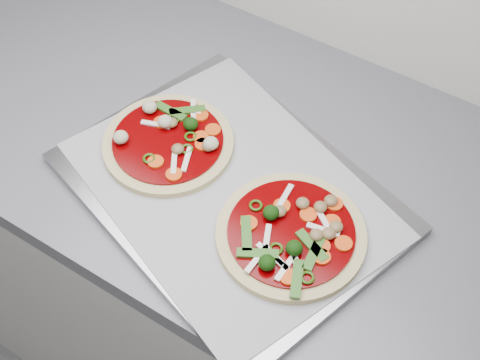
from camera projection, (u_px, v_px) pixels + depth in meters
The scene contains 6 objects.
base_cabinet at pixel (280, 312), 1.41m from camera, with size 3.60×0.60×0.86m, color silver.
countertop at pixel (293, 184), 1.06m from camera, with size 3.60×0.60×0.04m, color slate.
baking_tray at pixel (230, 192), 1.01m from camera, with size 0.49×0.36×0.02m, color gray.
parchment at pixel (229, 189), 1.00m from camera, with size 0.47×0.34×0.00m, color #97989C.
pizza_left at pixel (169, 141), 1.05m from camera, with size 0.24×0.24×0.03m.
pizza_right at pixel (292, 234), 0.94m from camera, with size 0.29×0.29×0.04m.
Camera 1 is at (0.27, 0.72, 1.72)m, focal length 50.00 mm.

